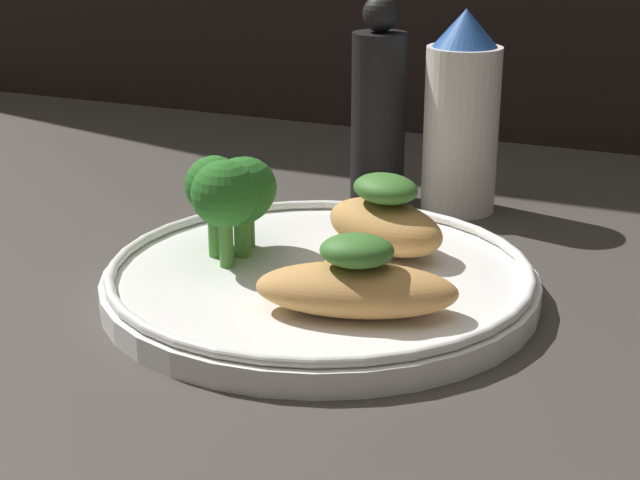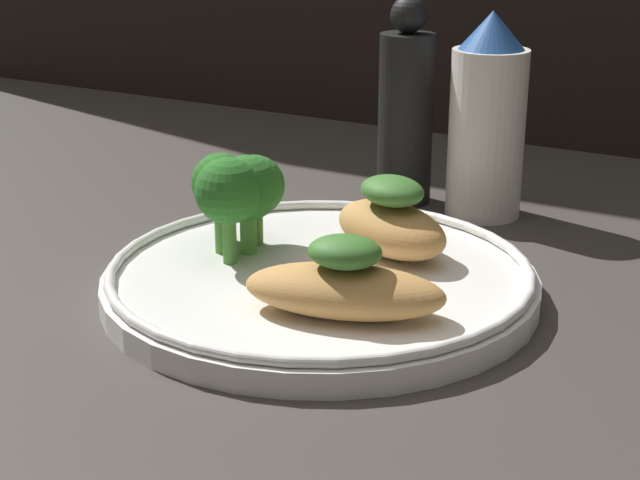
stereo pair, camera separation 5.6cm
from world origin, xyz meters
TOP-DOWN VIEW (x-y plane):
  - ground_plane at (0.00, 0.00)cm, footprint 180.00×180.00cm
  - plate at (0.00, 0.00)cm, footprint 25.18×25.18cm
  - grilled_meat_front at (4.04, -4.48)cm, footprint 11.46×7.43cm
  - grilled_meat_middle at (2.13, 4.90)cm, footprint 9.60×7.68cm
  - broccoli_bunch at (-6.00, 0.52)cm, footprint 5.77×7.28cm
  - sauce_bottle at (2.71, 18.89)cm, footprint 5.37×5.37cm
  - pepper_grinder at (-3.62, 18.89)cm, footprint 4.04×4.04cm

SIDE VIEW (x-z plane):
  - ground_plane at x=0.00cm, z-range -1.00..0.00cm
  - plate at x=0.00cm, z-range -0.01..1.99cm
  - grilled_meat_front at x=4.04cm, z-range 0.85..5.18cm
  - grilled_meat_middle at x=2.13cm, z-range 0.95..5.78cm
  - broccoli_bunch at x=-6.00cm, z-range 2.22..8.63cm
  - pepper_grinder at x=-3.62cm, z-range -0.70..14.48cm
  - sauce_bottle at x=2.71cm, z-range -0.31..14.23cm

